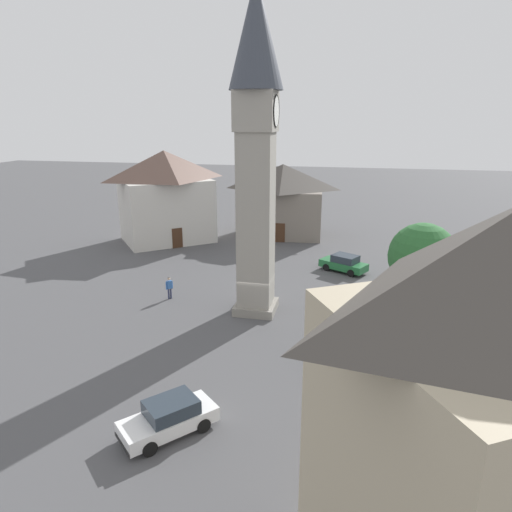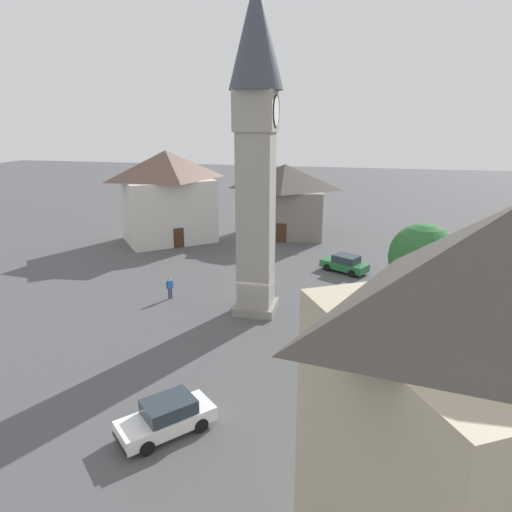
{
  "view_description": "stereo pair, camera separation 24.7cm",
  "coord_description": "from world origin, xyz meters",
  "px_view_note": "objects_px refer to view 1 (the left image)",
  "views": [
    {
      "loc": [
        -28.73,
        -6.22,
        13.01
      ],
      "look_at": [
        0.0,
        0.0,
        4.04
      ],
      "focal_mm": 31.77,
      "sensor_mm": 36.0,
      "label": 1
    },
    {
      "loc": [
        -28.67,
        -6.46,
        13.01
      ],
      "look_at": [
        0.0,
        0.0,
        4.04
      ],
      "focal_mm": 31.77,
      "sensor_mm": 36.0,
      "label": 2
    }
  ],
  "objects_px": {
    "car_blue_kerb": "(353,352)",
    "clock_tower": "(256,127)",
    "tree": "(422,256)",
    "car_silver_kerb": "(344,263)",
    "car_red_corner": "(169,417)",
    "building_shop_left": "(283,200)",
    "building_corner_back": "(502,414)",
    "building_terrace_right": "(166,196)",
    "pedestrian": "(169,286)"
  },
  "relations": [
    {
      "from": "car_blue_kerb",
      "to": "clock_tower",
      "type": "bearing_deg",
      "value": 48.26
    },
    {
      "from": "car_blue_kerb",
      "to": "tree",
      "type": "bearing_deg",
      "value": -27.47
    },
    {
      "from": "car_silver_kerb",
      "to": "car_red_corner",
      "type": "bearing_deg",
      "value": 164.11
    },
    {
      "from": "building_shop_left",
      "to": "clock_tower",
      "type": "bearing_deg",
      "value": -175.78
    },
    {
      "from": "clock_tower",
      "to": "car_silver_kerb",
      "type": "relative_size",
      "value": 4.8
    },
    {
      "from": "car_blue_kerb",
      "to": "building_corner_back",
      "type": "xyz_separation_m",
      "value": [
        -11.82,
        -3.51,
        5.06
      ]
    },
    {
      "from": "car_silver_kerb",
      "to": "tree",
      "type": "bearing_deg",
      "value": -146.05
    },
    {
      "from": "tree",
      "to": "building_shop_left",
      "type": "height_order",
      "value": "building_shop_left"
    },
    {
      "from": "clock_tower",
      "to": "tree",
      "type": "bearing_deg",
      "value": -78.75
    },
    {
      "from": "building_shop_left",
      "to": "building_corner_back",
      "type": "height_order",
      "value": "building_corner_back"
    },
    {
      "from": "tree",
      "to": "building_shop_left",
      "type": "bearing_deg",
      "value": 32.88
    },
    {
      "from": "clock_tower",
      "to": "building_terrace_right",
      "type": "height_order",
      "value": "clock_tower"
    },
    {
      "from": "building_shop_left",
      "to": "tree",
      "type": "bearing_deg",
      "value": -147.12
    },
    {
      "from": "building_terrace_right",
      "to": "pedestrian",
      "type": "bearing_deg",
      "value": -156.94
    },
    {
      "from": "car_silver_kerb",
      "to": "pedestrian",
      "type": "xyz_separation_m",
      "value": [
        -9.17,
        12.57,
        0.25
      ]
    },
    {
      "from": "pedestrian",
      "to": "building_corner_back",
      "type": "bearing_deg",
      "value": -137.57
    },
    {
      "from": "building_shop_left",
      "to": "building_corner_back",
      "type": "bearing_deg",
      "value": -163.31
    },
    {
      "from": "car_red_corner",
      "to": "pedestrian",
      "type": "bearing_deg",
      "value": 22.56
    },
    {
      "from": "car_blue_kerb",
      "to": "tree",
      "type": "distance_m",
      "value": 9.83
    },
    {
      "from": "tree",
      "to": "building_shop_left",
      "type": "distance_m",
      "value": 23.24
    },
    {
      "from": "pedestrian",
      "to": "building_shop_left",
      "type": "relative_size",
      "value": 0.17
    },
    {
      "from": "clock_tower",
      "to": "car_silver_kerb",
      "type": "bearing_deg",
      "value": -30.0
    },
    {
      "from": "clock_tower",
      "to": "car_red_corner",
      "type": "distance_m",
      "value": 17.81
    },
    {
      "from": "clock_tower",
      "to": "car_silver_kerb",
      "type": "distance_m",
      "value": 16.42
    },
    {
      "from": "car_red_corner",
      "to": "car_silver_kerb",
      "type": "bearing_deg",
      "value": -15.89
    },
    {
      "from": "car_blue_kerb",
      "to": "building_shop_left",
      "type": "relative_size",
      "value": 0.46
    },
    {
      "from": "car_blue_kerb",
      "to": "building_corner_back",
      "type": "bearing_deg",
      "value": -163.47
    },
    {
      "from": "tree",
      "to": "building_terrace_right",
      "type": "height_order",
      "value": "building_terrace_right"
    },
    {
      "from": "building_shop_left",
      "to": "building_corner_back",
      "type": "distance_m",
      "value": 41.32
    },
    {
      "from": "clock_tower",
      "to": "tree",
      "type": "distance_m",
      "value": 14.01
    },
    {
      "from": "clock_tower",
      "to": "building_corner_back",
      "type": "xyz_separation_m",
      "value": [
        -17.84,
        -10.25,
        -6.62
      ]
    },
    {
      "from": "pedestrian",
      "to": "building_shop_left",
      "type": "xyz_separation_m",
      "value": [
        20.89,
        -5.2,
        3.14
      ]
    },
    {
      "from": "car_blue_kerb",
      "to": "tree",
      "type": "xyz_separation_m",
      "value": [
        8.21,
        -4.27,
        3.31
      ]
    },
    {
      "from": "pedestrian",
      "to": "car_silver_kerb",
      "type": "bearing_deg",
      "value": -53.9
    },
    {
      "from": "car_blue_kerb",
      "to": "building_shop_left",
      "type": "distance_m",
      "value": 29.15
    },
    {
      "from": "car_silver_kerb",
      "to": "tree",
      "type": "height_order",
      "value": "tree"
    },
    {
      "from": "clock_tower",
      "to": "car_blue_kerb",
      "type": "xyz_separation_m",
      "value": [
        -6.02,
        -6.75,
        -11.69
      ]
    },
    {
      "from": "car_silver_kerb",
      "to": "building_corner_back",
      "type": "distance_m",
      "value": 28.64
    },
    {
      "from": "car_silver_kerb",
      "to": "building_corner_back",
      "type": "xyz_separation_m",
      "value": [
        -27.83,
        -4.49,
        5.06
      ]
    },
    {
      "from": "car_silver_kerb",
      "to": "building_shop_left",
      "type": "height_order",
      "value": "building_shop_left"
    },
    {
      "from": "car_blue_kerb",
      "to": "building_terrace_right",
      "type": "bearing_deg",
      "value": 41.77
    },
    {
      "from": "pedestrian",
      "to": "clock_tower",
      "type": "bearing_deg",
      "value": -96.87
    },
    {
      "from": "clock_tower",
      "to": "building_corner_back",
      "type": "relative_size",
      "value": 1.86
    },
    {
      "from": "building_terrace_right",
      "to": "clock_tower",
      "type": "bearing_deg",
      "value": -140.95
    },
    {
      "from": "clock_tower",
      "to": "car_silver_kerb",
      "type": "height_order",
      "value": "clock_tower"
    },
    {
      "from": "car_blue_kerb",
      "to": "car_silver_kerb",
      "type": "height_order",
      "value": "same"
    },
    {
      "from": "building_shop_left",
      "to": "building_terrace_right",
      "type": "height_order",
      "value": "building_terrace_right"
    },
    {
      "from": "car_silver_kerb",
      "to": "pedestrian",
      "type": "relative_size",
      "value": 2.62
    },
    {
      "from": "car_blue_kerb",
      "to": "pedestrian",
      "type": "distance_m",
      "value": 15.18
    },
    {
      "from": "car_red_corner",
      "to": "tree",
      "type": "bearing_deg",
      "value": -37.36
    }
  ]
}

